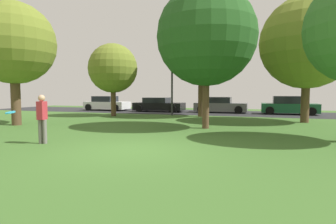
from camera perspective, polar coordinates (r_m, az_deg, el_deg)
The scene contains 14 objects.
ground_plane at distance 8.61m, azimuth -7.35°, elevation -7.81°, with size 44.00×44.00×0.00m, color #3D6628.
road_strip at distance 23.94m, azimuth 9.52°, elevation -0.14°, with size 44.00×6.40×0.01m, color #28282B.
oak_tree_left at distance 18.13m, azimuth 26.78°, elevation 12.66°, with size 5.30×5.30×7.26m.
oak_tree_right at distance 17.07m, azimuth -29.24°, elevation 12.23°, with size 4.31×4.31×6.51m.
oak_tree_center at distance 20.88m, azimuth -11.29°, elevation 8.79°, with size 3.59×3.59×5.30m.
birch_tree_lone at distance 13.81m, azimuth 7.93°, elevation 15.22°, with size 4.78×4.78×6.84m.
maple_tree_near at distance 20.24m, azimuth 6.98°, elevation 13.10°, with size 5.26×5.26×7.58m.
person_thrower at distance 10.42m, azimuth -24.52°, elevation -0.89°, with size 0.30×0.36×1.68m.
frisbee_disc at distance 9.14m, azimuth -29.76°, elevation -0.08°, with size 0.32×0.32×0.08m.
parked_car_white at distance 27.27m, azimuth -12.54°, elevation 1.66°, with size 4.13×2.12×1.37m.
parked_car_black at distance 24.80m, azimuth -1.95°, elevation 1.43°, with size 4.45×2.07×1.27m.
parked_car_grey at distance 24.19m, azimuth 10.73°, elevation 1.35°, with size 4.41×2.04×1.34m.
parked_car_green at distance 23.91m, azimuth 23.60°, elevation 1.13°, with size 4.20×2.11×1.45m.
street_lamp_post at distance 20.76m, azimuth 0.83°, elevation 5.47°, with size 0.14×0.14×4.50m, color #2D2D33.
Camera 1 is at (3.67, -7.58, 1.79)m, focal length 29.56 mm.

